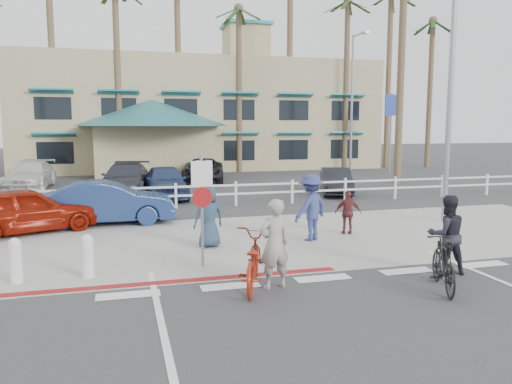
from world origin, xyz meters
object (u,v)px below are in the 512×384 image
object	(u,v)px
car_red_compact	(25,210)
car_white_sedan	(108,203)
bike_black	(444,264)
sign_post	(202,204)
bike_red	(252,260)

from	to	relation	value
car_red_compact	car_white_sedan	bearing A→B (deg)	-93.85
bike_black	car_white_sedan	bearing A→B (deg)	-30.75
sign_post	bike_red	distance (m)	2.09
bike_red	car_white_sedan	size ratio (longest dim) A/B	0.49
bike_black	car_white_sedan	world-z (taller)	car_white_sedan
sign_post	bike_black	distance (m)	5.26
sign_post	car_white_sedan	world-z (taller)	sign_post
sign_post	bike_black	bearing A→B (deg)	-34.05
bike_black	sign_post	bearing A→B (deg)	-11.58
bike_red	car_red_compact	distance (m)	8.54
bike_black	car_red_compact	xyz separation A→B (m)	(-8.85, 7.87, 0.17)
car_white_sedan	bike_red	bearing A→B (deg)	-158.72
bike_red	bike_black	size ratio (longest dim) A/B	1.20
sign_post	bike_black	world-z (taller)	sign_post
sign_post	car_white_sedan	distance (m)	6.24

